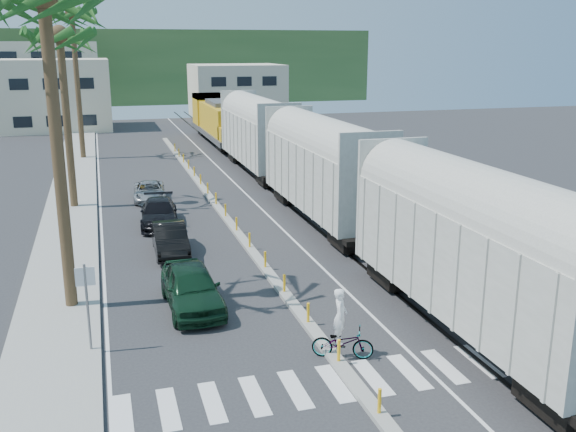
% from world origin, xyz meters
% --- Properties ---
extents(ground, '(140.00, 140.00, 0.00)m').
position_xyz_m(ground, '(0.00, 0.00, 0.00)').
color(ground, '#28282B').
rests_on(ground, ground).
extents(sidewalk, '(3.00, 90.00, 0.15)m').
position_xyz_m(sidewalk, '(-8.50, 25.00, 0.07)').
color(sidewalk, gray).
rests_on(sidewalk, ground).
extents(rails, '(1.56, 100.00, 0.06)m').
position_xyz_m(rails, '(5.00, 28.00, 0.03)').
color(rails, black).
rests_on(rails, ground).
extents(median, '(0.45, 60.00, 0.85)m').
position_xyz_m(median, '(0.00, 19.96, 0.09)').
color(median, gray).
rests_on(median, ground).
extents(crosswalk, '(14.00, 2.20, 0.01)m').
position_xyz_m(crosswalk, '(0.00, -2.00, 0.01)').
color(crosswalk, silver).
rests_on(crosswalk, ground).
extents(lane_markings, '(9.42, 90.00, 0.01)m').
position_xyz_m(lane_markings, '(-2.15, 25.00, 0.00)').
color(lane_markings, silver).
rests_on(lane_markings, ground).
extents(freight_train, '(3.00, 60.94, 5.85)m').
position_xyz_m(freight_train, '(5.00, 20.48, 2.91)').
color(freight_train, '#ABAA9C').
rests_on(freight_train, ground).
extents(palm_trees, '(3.50, 37.20, 13.75)m').
position_xyz_m(palm_trees, '(-8.10, 22.70, 10.81)').
color(palm_trees, brown).
rests_on(palm_trees, ground).
extents(street_sign, '(0.60, 0.08, 3.00)m').
position_xyz_m(street_sign, '(-7.30, 2.00, 1.97)').
color(street_sign, slate).
rests_on(street_sign, ground).
extents(buildings, '(38.00, 27.00, 10.00)m').
position_xyz_m(buildings, '(-6.41, 71.66, 4.36)').
color(buildings, beige).
rests_on(buildings, ground).
extents(hillside, '(80.00, 20.00, 12.00)m').
position_xyz_m(hillside, '(0.00, 100.00, 6.00)').
color(hillside, '#385628').
rests_on(hillside, ground).
extents(car_lead, '(2.21, 4.92, 1.64)m').
position_xyz_m(car_lead, '(-3.67, 4.74, 0.82)').
color(car_lead, black).
rests_on(car_lead, ground).
extents(car_second, '(1.65, 4.35, 1.42)m').
position_xyz_m(car_second, '(-3.71, 11.55, 0.71)').
color(car_second, black).
rests_on(car_second, ground).
extents(car_third, '(2.82, 5.15, 1.39)m').
position_xyz_m(car_third, '(-3.74, 16.64, 0.70)').
color(car_third, black).
rests_on(car_third, ground).
extents(car_rear, '(2.48, 4.46, 1.17)m').
position_xyz_m(car_rear, '(-3.76, 22.77, 0.59)').
color(car_rear, '#9FA1A4').
rests_on(car_rear, ground).
extents(cyclist, '(2.13, 2.45, 2.32)m').
position_xyz_m(cyclist, '(0.27, -0.56, 0.72)').
color(cyclist, '#9EA0A5').
rests_on(cyclist, ground).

